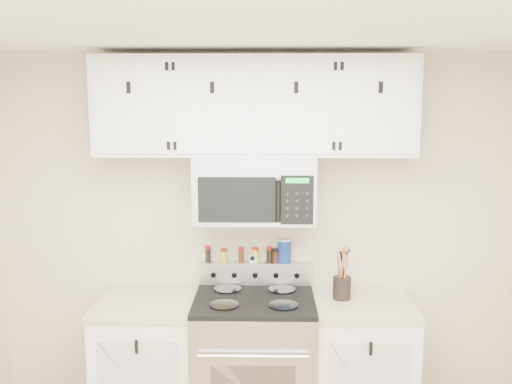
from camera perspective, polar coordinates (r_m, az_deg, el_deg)
back_wall at (r=3.89m, az=-0.07°, el=-4.77°), size 3.50×0.01×2.50m
ceiling at (r=2.06m, az=-1.14°, el=17.88°), size 3.50×3.50×0.01m
range at (r=3.85m, az=-0.17°, el=-17.02°), size 0.76×0.65×1.10m
base_cabinet_left at (r=3.96m, az=-10.66°, el=-16.84°), size 0.64×0.62×0.92m
base_cabinet_right at (r=3.93m, az=10.42°, el=-17.03°), size 0.64×0.62×0.92m
microwave at (r=3.63m, az=-0.13°, el=0.34°), size 0.76×0.44×0.42m
upper_cabinets at (r=3.61m, az=-0.13°, el=8.59°), size 2.00×0.35×0.62m
utensil_crock at (r=3.75m, az=8.58°, el=-9.28°), size 0.12×0.12×0.34m
kitchen_timer at (r=3.89m, az=-0.35°, el=-6.61°), size 0.05×0.05×0.06m
salt_canister at (r=3.87m, az=2.85°, el=-5.88°), size 0.09×0.09×0.16m
spice_jar_0 at (r=3.90m, az=-4.82°, el=-6.19°), size 0.04×0.04×0.11m
spice_jar_1 at (r=3.89m, az=-3.23°, el=-6.34°), size 0.04×0.04×0.09m
spice_jar_2 at (r=3.88m, az=-1.49°, el=-6.27°), size 0.04×0.04×0.10m
spice_jar_3 at (r=3.88m, az=-0.08°, el=-6.30°), size 0.04×0.04×0.10m
spice_jar_4 at (r=3.88m, az=1.35°, el=-6.28°), size 0.04×0.04×0.11m
spice_jar_5 at (r=3.88m, az=1.98°, el=-6.37°), size 0.04×0.04×0.09m
spice_jar_6 at (r=3.88m, az=2.95°, el=-6.32°), size 0.04×0.04×0.10m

